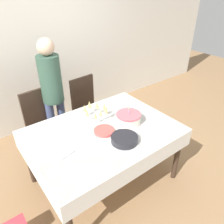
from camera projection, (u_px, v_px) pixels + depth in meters
ground_plane at (104, 179)px, 2.79m from camera, size 12.00×12.00×0.00m
wall_back at (36, 45)px, 3.25m from camera, size 8.00×0.05×2.70m
dining_table at (103, 138)px, 2.45m from camera, size 1.60×1.17×0.76m
dining_chair_far_left at (43, 122)px, 2.94m from camera, size 0.46×0.46×0.97m
dining_chair_far_right at (87, 106)px, 3.30m from camera, size 0.46×0.46×0.97m
birthday_cake at (128, 118)px, 2.49m from camera, size 0.28×0.28×0.19m
champagne_tray at (96, 113)px, 2.55m from camera, size 0.35×0.35×0.18m
plate_stack_main at (124, 139)px, 2.22m from camera, size 0.28×0.28×0.06m
plate_stack_dessert at (104, 131)px, 2.37m from camera, size 0.22×0.22×0.03m
cake_knife at (147, 127)px, 2.45m from camera, size 0.29×0.10×0.00m
fork_pile at (66, 154)px, 2.05m from camera, size 0.18×0.10×0.02m
napkin_pile at (62, 145)px, 2.18m from camera, size 0.15×0.15×0.01m
person_standing at (52, 88)px, 2.85m from camera, size 0.28×0.28×1.60m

